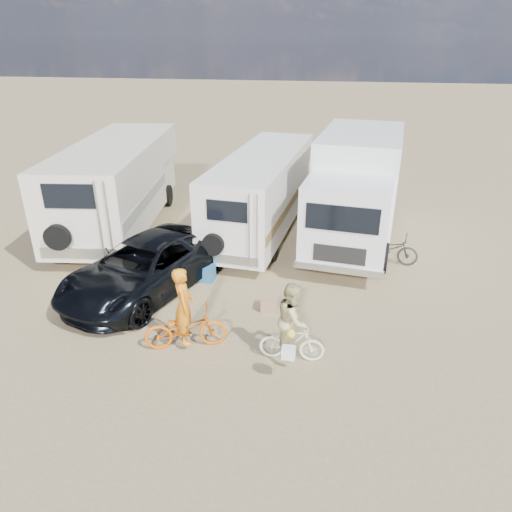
% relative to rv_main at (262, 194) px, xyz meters
% --- Properties ---
extents(ground, '(140.00, 140.00, 0.00)m').
position_rel_rv_main_xyz_m(ground, '(-0.19, -7.25, -1.43)').
color(ground, '#917C56').
rests_on(ground, ground).
extents(rv_main, '(2.98, 8.12, 2.86)m').
position_rel_rv_main_xyz_m(rv_main, '(0.00, 0.00, 0.00)').
color(rv_main, white).
rests_on(rv_main, ground).
extents(rv_left, '(3.74, 8.53, 3.13)m').
position_rel_rv_main_xyz_m(rv_left, '(-5.32, -0.42, 0.14)').
color(rv_left, beige).
rests_on(rv_left, ground).
extents(box_truck, '(3.54, 7.47, 3.63)m').
position_rel_rv_main_xyz_m(box_truck, '(3.25, -0.40, 0.39)').
color(box_truck, white).
rests_on(box_truck, ground).
extents(dark_suv, '(4.14, 5.91, 1.50)m').
position_rel_rv_main_xyz_m(dark_suv, '(-2.55, -5.00, -0.68)').
color(dark_suv, black).
rests_on(dark_suv, ground).
extents(bike_man, '(2.01, 1.21, 1.00)m').
position_rel_rv_main_xyz_m(bike_man, '(-0.63, -7.41, -0.93)').
color(bike_man, '#C95605').
rests_on(bike_man, ground).
extents(bike_woman, '(1.47, 0.43, 0.88)m').
position_rel_rv_main_xyz_m(bike_woman, '(1.83, -7.48, -0.99)').
color(bike_woman, silver).
rests_on(bike_woman, ground).
extents(rider_man, '(0.63, 0.79, 1.87)m').
position_rel_rv_main_xyz_m(rider_man, '(-0.63, -7.41, -0.49)').
color(rider_man, orange).
rests_on(rider_man, ground).
extents(rider_woman, '(0.67, 0.85, 1.75)m').
position_rel_rv_main_xyz_m(rider_woman, '(1.83, -7.48, -0.55)').
color(rider_woman, tan).
rests_on(rider_woman, ground).
extents(bike_parked, '(1.97, 1.02, 0.99)m').
position_rel_rv_main_xyz_m(bike_parked, '(4.36, -1.98, -0.94)').
color(bike_parked, black).
rests_on(bike_parked, ground).
extents(cooler, '(0.66, 0.52, 0.49)m').
position_rel_rv_main_xyz_m(cooler, '(-1.11, -4.14, -1.18)').
color(cooler, '#25597E').
rests_on(cooler, ground).
extents(crate, '(0.45, 0.45, 0.35)m').
position_rel_rv_main_xyz_m(crate, '(1.06, -5.47, -1.25)').
color(crate, '#88674F').
rests_on(crate, ground).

